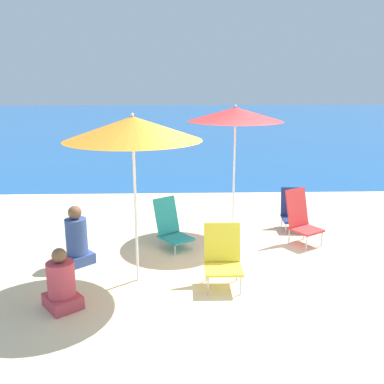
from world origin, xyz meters
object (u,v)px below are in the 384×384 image
at_px(person_seated_near, 77,240).
at_px(beach_chair_teal, 171,226).
at_px(beach_umbrella_orange, 133,129).
at_px(beach_chair_yellow, 223,255).
at_px(beach_chair_navy, 293,210).
at_px(person_seated_far, 62,284).
at_px(beach_chair_red, 301,217).
at_px(beach_umbrella_red, 235,114).

bearing_deg(person_seated_near, beach_chair_teal, 73.14).
height_order(beach_umbrella_orange, beach_chair_yellow, beach_umbrella_orange).
bearing_deg(beach_chair_navy, beach_chair_yellow, -121.19).
height_order(beach_chair_yellow, person_seated_near, person_seated_near).
height_order(beach_umbrella_orange, person_seated_near, beach_umbrella_orange).
relative_size(person_seated_near, person_seated_far, 1.19).
distance_m(beach_chair_red, beach_chair_navy, 0.79).
bearing_deg(beach_chair_yellow, beach_umbrella_red, 79.80).
bearing_deg(beach_chair_navy, person_seated_far, -138.20).
bearing_deg(beach_umbrella_orange, beach_chair_navy, 37.91).
bearing_deg(person_seated_far, beach_chair_yellow, -22.21).
distance_m(beach_chair_navy, person_seated_far, 4.55).
distance_m(person_seated_near, person_seated_far, 1.30).
bearing_deg(beach_umbrella_orange, beach_umbrella_red, 51.52).
bearing_deg(beach_chair_teal, beach_umbrella_red, -3.36).
xyz_separation_m(beach_chair_teal, person_seated_near, (-1.39, -0.66, 0.02)).
distance_m(beach_chair_teal, person_seated_near, 1.54).
bearing_deg(beach_chair_teal, beach_umbrella_orange, -146.21).
xyz_separation_m(beach_chair_teal, person_seated_far, (-1.29, -1.95, -0.06)).
relative_size(beach_umbrella_orange, beach_chair_red, 2.50).
height_order(beach_umbrella_red, beach_chair_teal, beach_umbrella_red).
distance_m(beach_umbrella_orange, beach_chair_navy, 3.86).
bearing_deg(beach_umbrella_orange, beach_chair_red, 27.00).
bearing_deg(beach_umbrella_red, person_seated_far, -131.97).
height_order(beach_umbrella_orange, beach_chair_red, beach_umbrella_orange).
bearing_deg(beach_umbrella_red, beach_chair_navy, 7.12).
height_order(beach_chair_teal, beach_chair_yellow, beach_chair_yellow).
relative_size(beach_umbrella_orange, beach_umbrella_red, 1.00).
bearing_deg(beach_chair_yellow, beach_chair_navy, 56.20).
xyz_separation_m(beach_chair_red, beach_chair_teal, (-2.20, -0.11, -0.09)).
xyz_separation_m(beach_umbrella_red, beach_chair_teal, (-1.13, -0.74, -1.76)).
xyz_separation_m(beach_chair_red, beach_chair_navy, (0.08, 0.77, -0.11)).
height_order(beach_umbrella_red, beach_chair_navy, beach_umbrella_red).
height_order(beach_chair_teal, person_seated_far, beach_chair_teal).
relative_size(beach_chair_teal, beach_chair_yellow, 0.99).
bearing_deg(beach_chair_red, person_seated_far, 178.51).
xyz_separation_m(beach_umbrella_orange, beach_chair_navy, (2.72, 2.12, -1.75)).
relative_size(beach_umbrella_orange, beach_chair_navy, 3.08).
distance_m(beach_umbrella_red, beach_chair_teal, 2.22).
bearing_deg(beach_chair_navy, beach_umbrella_red, -169.51).
bearing_deg(beach_chair_red, beach_umbrella_orange, 174.96).
xyz_separation_m(beach_umbrella_orange, beach_umbrella_red, (1.57, 1.97, 0.03)).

